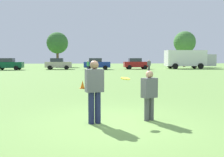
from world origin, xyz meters
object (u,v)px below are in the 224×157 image
Objects in this scene: parked_car_center at (9,64)px; player_defender at (149,93)px; parked_car_far_right at (136,64)px; parked_car_mid_right at (58,64)px; box_truck at (189,59)px; traffic_cone at (82,85)px; parked_car_near_right at (96,64)px; frisbee at (125,79)px; bystander_sideline_watcher at (149,65)px; player_thrower at (94,88)px; bystander_far_jogger at (88,65)px.

player_defender is at bearing -68.08° from parked_car_center.
player_defender is 0.34× the size of parked_car_far_right.
parked_car_mid_right is 0.50× the size of box_truck.
traffic_cone is at bearing 104.09° from player_defender.
parked_car_near_right is at bearing -169.23° from parked_car_far_right.
frisbee is at bearing -100.49° from parked_car_far_right.
traffic_cone is 0.11× the size of parked_car_center.
bystander_sideline_watcher reaches higher than player_defender.
box_truck reaches higher than player_thrower.
parked_car_far_right reaches higher than player_thrower.
bystander_far_jogger is at bearing 89.24° from traffic_cone.
player_thrower is 0.41× the size of parked_car_near_right.
player_thrower is 37.03m from parked_car_mid_right.
parked_car_center is (-11.97, 26.58, 0.69)m from traffic_cone.
frisbee is at bearing -69.08° from parked_car_center.
parked_car_near_right reaches higher than frisbee.
box_truck is at bearing 29.16° from bystander_far_jogger.
frisbee is 0.07× the size of parked_car_center.
bystander_far_jogger is at bearing 90.56° from player_thrower.
parked_car_center is 20.27m from parked_car_far_right.
player_thrower is 0.94m from frisbee.
frisbee is 8.62m from traffic_cone.
frisbee is at bearing -104.05° from bystander_sideline_watcher.
parked_car_near_right is (13.56, 0.49, 0.00)m from parked_car_center.
traffic_cone is (-2.11, 8.42, -0.58)m from player_defender.
frisbee is 35.51m from parked_car_near_right.
parked_car_far_right is at bearing 1.38° from parked_car_mid_right.
bystander_far_jogger is (-1.16, 28.04, -0.36)m from frisbee.
parked_car_mid_right is 15.34m from bystander_sideline_watcher.
player_thrower is at bearing -89.44° from bystander_far_jogger.
traffic_cone is at bearing -90.76° from bystander_far_jogger.
frisbee is at bearing -80.47° from traffic_cone.
traffic_cone is at bearing -65.76° from parked_car_center.
box_truck is (17.09, 37.95, 0.77)m from player_thrower.
bystander_far_jogger is at bearing -60.16° from parked_car_mid_right.
bystander_sideline_watcher reaches higher than frisbee.
box_truck is (29.60, 2.71, 0.83)m from parked_car_center.
parked_car_near_right is 1.00× the size of parked_car_far_right.
parked_car_center is 1.00× the size of parked_car_far_right.
bystander_sideline_watcher is (20.52, -6.51, -0.02)m from parked_car_center.
parked_car_center is 0.50× the size of box_truck.
parked_car_mid_right is at bearing 148.78° from bystander_sideline_watcher.
player_thrower is 37.78m from parked_car_far_right.
parked_car_center is (-12.51, 35.24, -0.06)m from player_thrower.
parked_car_center is at bearing -177.95° from parked_car_near_right.
player_thrower reaches higher than bystander_far_jogger.
bystander_far_jogger is (12.23, -6.98, -0.06)m from parked_car_center.
bystander_far_jogger is (-1.86, 28.03, 0.05)m from player_defender.
parked_car_center is at bearing 110.92° from frisbee.
bystander_sideline_watcher is (0.33, -8.26, -0.02)m from parked_car_far_right.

